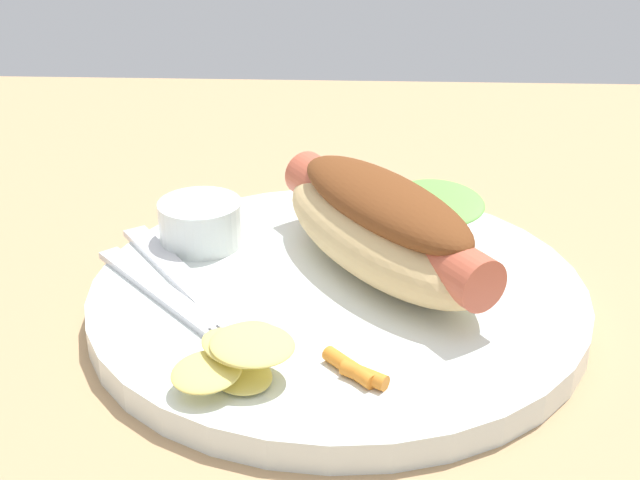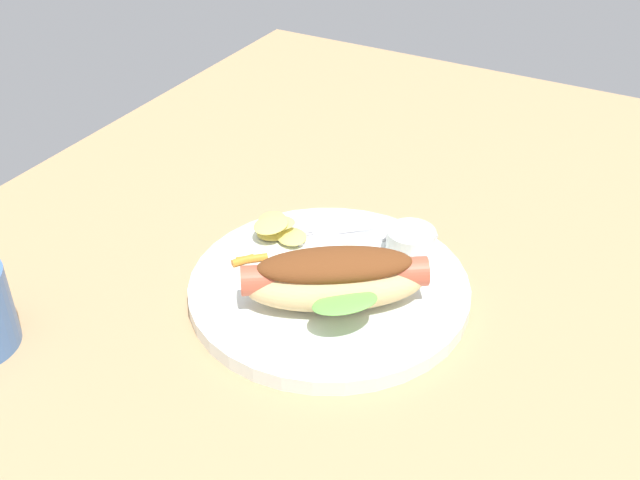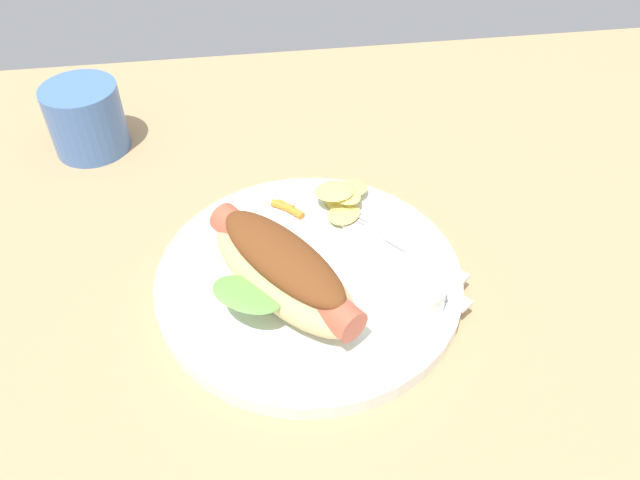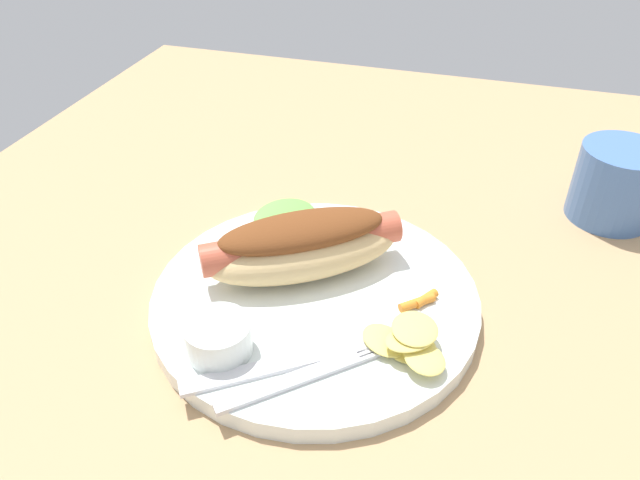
% 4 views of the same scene
% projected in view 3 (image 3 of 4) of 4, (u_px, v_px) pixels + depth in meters
% --- Properties ---
extents(ground_plane, '(1.20, 0.90, 0.02)m').
position_uv_depth(ground_plane, '(349.00, 287.00, 0.57)').
color(ground_plane, tan).
extents(plate, '(0.27, 0.27, 0.02)m').
position_uv_depth(plate, '(309.00, 281.00, 0.56)').
color(plate, white).
rests_on(plate, ground_plane).
extents(hot_dog, '(0.15, 0.18, 0.06)m').
position_uv_depth(hot_dog, '(282.00, 269.00, 0.52)').
color(hot_dog, '#DBB77A').
rests_on(hot_dog, plate).
extents(sauce_ramekin, '(0.05, 0.05, 0.03)m').
position_uv_depth(sauce_ramekin, '(416.00, 294.00, 0.52)').
color(sauce_ramekin, white).
rests_on(sauce_ramekin, plate).
extents(fork, '(0.10, 0.11, 0.00)m').
position_uv_depth(fork, '(402.00, 245.00, 0.58)').
color(fork, silver).
rests_on(fork, plate).
extents(knife, '(0.10, 0.13, 0.00)m').
position_uv_depth(knife, '(403.00, 263.00, 0.56)').
color(knife, silver).
rests_on(knife, plate).
extents(chips_pile, '(0.06, 0.08, 0.02)m').
position_uv_depth(chips_pile, '(342.00, 197.00, 0.61)').
color(chips_pile, '#E2D066').
rests_on(chips_pile, plate).
extents(carrot_garnish, '(0.03, 0.03, 0.01)m').
position_uv_depth(carrot_garnish, '(287.00, 208.00, 0.61)').
color(carrot_garnish, orange).
rests_on(carrot_garnish, plate).
extents(drinking_cup, '(0.08, 0.08, 0.08)m').
position_uv_depth(drinking_cup, '(86.00, 119.00, 0.69)').
color(drinking_cup, '#4770B2').
rests_on(drinking_cup, ground_plane).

